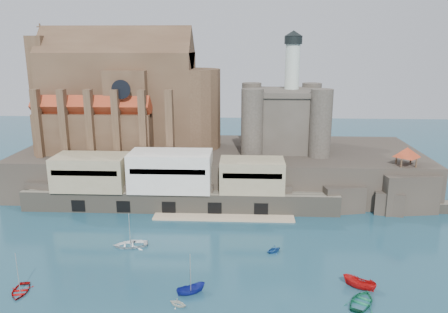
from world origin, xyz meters
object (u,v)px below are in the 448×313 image
object	(u,v)px
castle_keep	(284,116)
boat_2	(191,293)
boat_0	(20,292)
boat_1	(178,306)
church	(127,100)
pavilion	(407,153)

from	to	relation	value
castle_keep	boat_2	xyz separation A→B (m)	(-17.52, -52.41, -18.31)
boat_0	boat_2	size ratio (longest dim) A/B	1.11
boat_1	boat_2	size ratio (longest dim) A/B	0.61
boat_1	boat_0	bearing A→B (deg)	109.55
boat_0	boat_2	xyz separation A→B (m)	(25.55, 0.92, 0.00)
church	pavilion	world-z (taller)	church
boat_2	church	bearing A→B (deg)	-3.69
boat_1	boat_2	world-z (taller)	boat_2
church	castle_keep	size ratio (longest dim) A/B	1.60
church	boat_1	xyz separation A→B (m)	(21.23, -56.38, -22.13)
boat_0	boat_1	world-z (taller)	boat_0
church	castle_keep	distance (m)	40.39
boat_0	boat_1	xyz separation A→B (m)	(24.09, -2.28, 0.00)
pavilion	boat_2	bearing A→B (deg)	-139.33
castle_keep	pavilion	bearing A→B (deg)	-30.18
pavilion	boat_2	distance (m)	58.68
church	boat_2	xyz separation A→B (m)	(22.68, -53.19, -22.13)
boat_1	pavilion	bearing A→B (deg)	-22.97
church	boat_2	bearing A→B (deg)	-66.90
castle_keep	boat_2	bearing A→B (deg)	-108.49
church	boat_0	distance (m)	58.53
castle_keep	boat_0	xyz separation A→B (m)	(-43.07, -53.33, -18.31)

